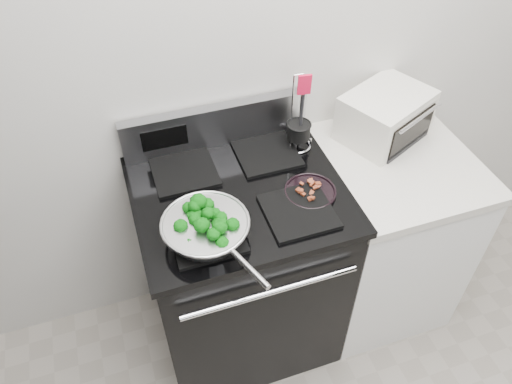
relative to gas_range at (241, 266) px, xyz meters
name	(u,v)px	position (x,y,z in m)	size (l,w,h in m)	color
back_wall	(285,38)	(0.30, 0.34, 0.86)	(4.00, 0.02, 2.70)	silver
gas_range	(241,266)	(0.00, 0.00, 0.00)	(0.79, 0.69, 1.13)	black
counter	(379,233)	(0.68, 0.00, -0.03)	(0.62, 0.68, 0.92)	white
skillet	(206,228)	(-0.17, -0.18, 0.51)	(0.30, 0.46, 0.07)	silver
broccoli_pile	(205,224)	(-0.17, -0.18, 0.53)	(0.24, 0.24, 0.08)	#043208
bacon_plate	(310,190)	(0.25, -0.09, 0.48)	(0.19, 0.19, 0.04)	black
utensil_holder	(298,134)	(0.31, 0.17, 0.52)	(0.11, 0.11, 0.34)	silver
toaster_oven	(385,116)	(0.69, 0.16, 0.53)	(0.43, 0.39, 0.20)	silver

